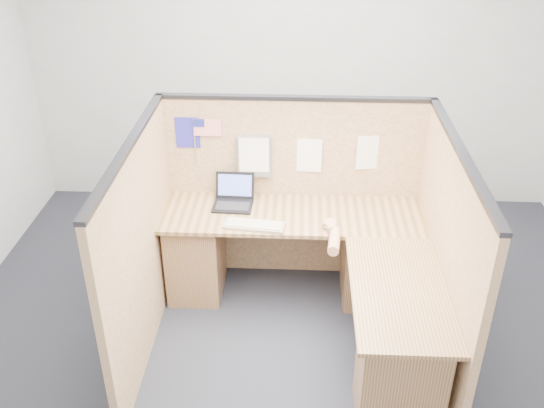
# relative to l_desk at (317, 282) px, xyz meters

# --- Properties ---
(floor) EXTENTS (5.00, 5.00, 0.00)m
(floor) POSITION_rel_l_desk_xyz_m (-0.18, -0.29, -0.39)
(floor) COLOR black
(floor) RESTS_ON ground
(wall_back) EXTENTS (5.00, 0.00, 5.00)m
(wall_back) POSITION_rel_l_desk_xyz_m (-0.18, 1.96, 1.01)
(wall_back) COLOR #AAABAF
(wall_back) RESTS_ON floor
(cubicle_partitions) EXTENTS (2.06, 1.83, 1.53)m
(cubicle_partitions) POSITION_rel_l_desk_xyz_m (-0.18, 0.14, 0.38)
(cubicle_partitions) COLOR brown
(cubicle_partitions) RESTS_ON floor
(l_desk) EXTENTS (1.95, 1.75, 0.73)m
(l_desk) POSITION_rel_l_desk_xyz_m (0.00, 0.00, 0.00)
(l_desk) COLOR brown
(l_desk) RESTS_ON floor
(laptop) EXTENTS (0.30, 0.29, 0.21)m
(laptop) POSITION_rel_l_desk_xyz_m (-0.64, 0.52, 0.39)
(laptop) COLOR black
(laptop) RESTS_ON l_desk
(keyboard) EXTENTS (0.45, 0.20, 0.03)m
(keyboard) POSITION_rel_l_desk_xyz_m (-0.46, 0.19, 0.35)
(keyboard) COLOR gray
(keyboard) RESTS_ON l_desk
(mouse) EXTENTS (0.12, 0.07, 0.05)m
(mouse) POSITION_rel_l_desk_xyz_m (0.09, 0.19, 0.36)
(mouse) COLOR silver
(mouse) RESTS_ON l_desk
(hand_forearm) EXTENTS (0.12, 0.41, 0.09)m
(hand_forearm) POSITION_rel_l_desk_xyz_m (0.10, 0.04, 0.38)
(hand_forearm) COLOR tan
(hand_forearm) RESTS_ON l_desk
(blue_poster) EXTENTS (0.18, 0.00, 0.24)m
(blue_poster) POSITION_rel_l_desk_xyz_m (-0.99, 0.68, 0.85)
(blue_poster) COLOR #242199
(blue_poster) RESTS_ON cubicle_partitions
(american_flag) EXTENTS (0.21, 0.01, 0.36)m
(american_flag) POSITION_rel_l_desk_xyz_m (-0.86, 0.67, 0.88)
(american_flag) COLOR olive
(american_flag) RESTS_ON cubicle_partitions
(file_holder) EXTENTS (0.26, 0.05, 0.33)m
(file_holder) POSITION_rel_l_desk_xyz_m (-0.49, 0.66, 0.68)
(file_holder) COLOR slate
(file_holder) RESTS_ON cubicle_partitions
(paper_left) EXTENTS (0.21, 0.02, 0.27)m
(paper_left) POSITION_rel_l_desk_xyz_m (-0.08, 0.68, 0.68)
(paper_left) COLOR white
(paper_left) RESTS_ON cubicle_partitions
(paper_right) EXTENTS (0.21, 0.04, 0.27)m
(paper_right) POSITION_rel_l_desk_xyz_m (0.39, 0.68, 0.71)
(paper_right) COLOR white
(paper_right) RESTS_ON cubicle_partitions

